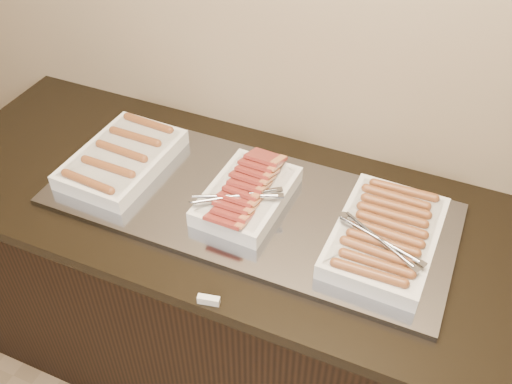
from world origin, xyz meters
TOP-DOWN VIEW (x-y plane):
  - counter at (0.00, 2.13)m, footprint 2.06×0.76m
  - warming_tray at (0.01, 2.13)m, footprint 1.20×0.50m
  - dish_left at (-0.42, 2.13)m, footprint 0.27×0.39m
  - dish_center at (0.01, 2.13)m, footprint 0.26×0.35m
  - dish_right at (0.42, 2.13)m, footprint 0.28×0.41m
  - label_holder at (0.06, 1.77)m, footprint 0.06×0.03m

SIDE VIEW (x-z plane):
  - counter at x=0.00m, z-range 0.00..0.90m
  - warming_tray at x=0.01m, z-range 0.90..0.92m
  - label_holder at x=0.06m, z-range 0.90..0.92m
  - dish_left at x=-0.42m, z-range 0.91..0.98m
  - dish_right at x=0.42m, z-range 0.91..0.99m
  - dish_center at x=0.01m, z-range 0.91..1.00m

